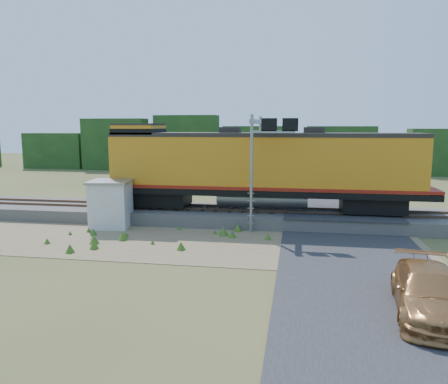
% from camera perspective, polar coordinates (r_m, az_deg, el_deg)
% --- Properties ---
extents(ground, '(140.00, 140.00, 0.00)m').
position_cam_1_polar(ground, '(23.01, -1.41, -7.03)').
color(ground, '#475123').
rests_on(ground, ground).
extents(ballast, '(70.00, 5.00, 0.80)m').
position_cam_1_polar(ballast, '(28.66, 0.88, -3.07)').
color(ballast, slate).
rests_on(ballast, ground).
extents(rails, '(70.00, 1.54, 0.16)m').
position_cam_1_polar(rails, '(28.57, 0.89, -2.12)').
color(rails, brown).
rests_on(rails, ballast).
extents(dirt_shoulder, '(26.00, 8.00, 0.03)m').
position_cam_1_polar(dirt_shoulder, '(23.92, -5.92, -6.42)').
color(dirt_shoulder, '#8C7754').
rests_on(dirt_shoulder, ground).
extents(road, '(7.00, 66.00, 0.86)m').
position_cam_1_polar(road, '(23.46, 16.11, -6.84)').
color(road, '#38383A').
rests_on(road, ground).
extents(tree_line_north, '(130.00, 3.00, 6.50)m').
position_cam_1_polar(tree_line_north, '(59.98, 5.58, 5.58)').
color(tree_line_north, '#1E3C15').
rests_on(tree_line_north, ground).
extents(weed_clumps, '(15.00, 6.20, 0.56)m').
position_cam_1_polar(weed_clumps, '(24.00, -9.65, -6.49)').
color(weed_clumps, '#3E651D').
rests_on(weed_clumps, ground).
extents(locomotive, '(20.98, 3.20, 5.41)m').
position_cam_1_polar(locomotive, '(27.98, 4.43, 3.32)').
color(locomotive, black).
rests_on(locomotive, rails).
extents(shed, '(2.78, 2.78, 2.91)m').
position_cam_1_polar(shed, '(27.73, -14.55, -1.48)').
color(shed, silver).
rests_on(shed, ground).
extents(signal_gantry, '(2.72, 6.20, 6.86)m').
position_cam_1_polar(signal_gantry, '(27.20, 4.85, 6.39)').
color(signal_gantry, gray).
rests_on(signal_gantry, ground).
extents(car, '(2.82, 5.55, 1.54)m').
position_cam_1_polar(car, '(16.22, 25.25, -11.80)').
color(car, '#B17841').
rests_on(car, ground).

